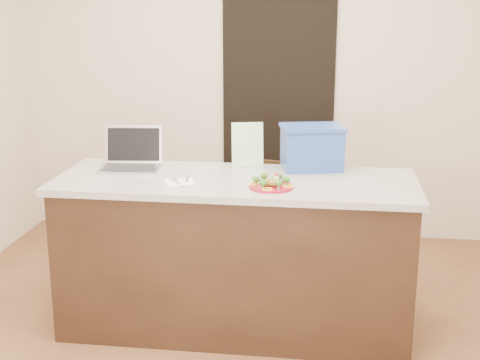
# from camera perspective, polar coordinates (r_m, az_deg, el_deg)

# --- Properties ---
(ground) EXTENTS (4.00, 4.00, 0.00)m
(ground) POSITION_cam_1_polar(r_m,az_deg,el_deg) (3.92, -0.91, -13.93)
(ground) COLOR brown
(ground) RESTS_ON ground
(room_shell) EXTENTS (4.00, 4.00, 4.00)m
(room_shell) POSITION_cam_1_polar(r_m,az_deg,el_deg) (3.44, -1.02, 10.37)
(room_shell) COLOR white
(room_shell) RESTS_ON ground
(doorway) EXTENTS (0.90, 0.02, 2.00)m
(doorway) POSITION_cam_1_polar(r_m,az_deg,el_deg) (5.46, 3.26, 5.53)
(doorway) COLOR black
(doorway) RESTS_ON ground
(island) EXTENTS (2.06, 0.76, 0.92)m
(island) POSITION_cam_1_polar(r_m,az_deg,el_deg) (3.95, -0.38, -6.31)
(island) COLOR black
(island) RESTS_ON ground
(plate) EXTENTS (0.24, 0.24, 0.02)m
(plate) POSITION_cam_1_polar(r_m,az_deg,el_deg) (3.62, 2.66, -0.53)
(plate) COLOR maroon
(plate) RESTS_ON island
(meatballs) EXTENTS (0.10, 0.10, 0.04)m
(meatballs) POSITION_cam_1_polar(r_m,az_deg,el_deg) (3.61, 2.70, -0.19)
(meatballs) COLOR brown
(meatballs) RESTS_ON plate
(broccoli) EXTENTS (0.21, 0.19, 0.04)m
(broccoli) POSITION_cam_1_polar(r_m,az_deg,el_deg) (3.61, 2.67, 0.05)
(broccoli) COLOR #224C14
(broccoli) RESTS_ON plate
(pepper_rings) EXTENTS (0.24, 0.24, 0.01)m
(pepper_rings) POSITION_cam_1_polar(r_m,az_deg,el_deg) (3.62, 2.66, -0.40)
(pepper_rings) COLOR yellow
(pepper_rings) RESTS_ON plate
(napkin) EXTENTS (0.19, 0.19, 0.01)m
(napkin) POSITION_cam_1_polar(r_m,az_deg,el_deg) (3.74, -5.15, -0.18)
(napkin) COLOR silver
(napkin) RESTS_ON island
(fork) EXTENTS (0.08, 0.13, 0.00)m
(fork) POSITION_cam_1_polar(r_m,az_deg,el_deg) (3.75, -5.43, -0.06)
(fork) COLOR #B2B2B6
(fork) RESTS_ON napkin
(knife) EXTENTS (0.03, 0.19, 0.01)m
(knife) POSITION_cam_1_polar(r_m,az_deg,el_deg) (3.71, -4.76, -0.16)
(knife) COLOR white
(knife) RESTS_ON napkin
(yogurt_bottle) EXTENTS (0.03, 0.03, 0.07)m
(yogurt_bottle) POSITION_cam_1_polar(r_m,az_deg,el_deg) (3.64, 3.12, -0.10)
(yogurt_bottle) COLOR beige
(yogurt_bottle) RESTS_ON island
(laptop) EXTENTS (0.37, 0.31, 0.25)m
(laptop) POSITION_cam_1_polar(r_m,az_deg,el_deg) (4.09, -9.27, 1.95)
(laptop) COLOR #A5A5A9
(laptop) RESTS_ON island
(leaflet) EXTENTS (0.20, 0.08, 0.27)m
(leaflet) POSITION_cam_1_polar(r_m,az_deg,el_deg) (4.05, 0.64, 3.02)
(leaflet) COLOR white
(leaflet) RESTS_ON island
(blue_box) EXTENTS (0.42, 0.34, 0.26)m
(blue_box) POSITION_cam_1_polar(r_m,az_deg,el_deg) (4.02, 6.15, 2.80)
(blue_box) COLOR #284792
(blue_box) RESTS_ON island
(chair) EXTENTS (0.45, 0.45, 0.84)m
(chair) POSITION_cam_1_polar(r_m,az_deg,el_deg) (4.61, 1.71, -2.91)
(chair) COLOR #352210
(chair) RESTS_ON ground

